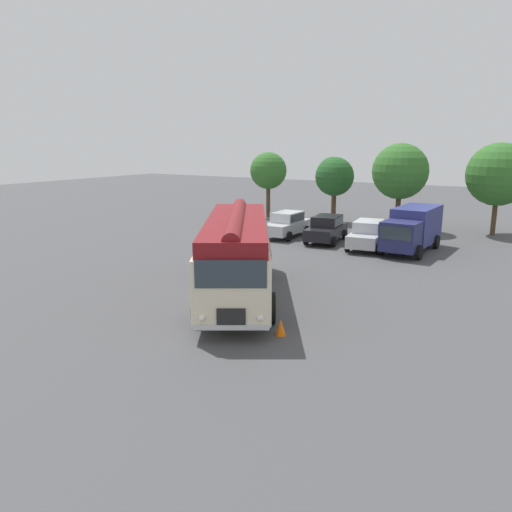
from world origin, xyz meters
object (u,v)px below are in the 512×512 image
at_px(car_mid_right, 368,235).
at_px(box_van, 413,228).
at_px(car_mid_left, 326,229).
at_px(vintage_bus, 237,251).
at_px(traffic_cone, 281,327).
at_px(car_near_left, 287,224).

distance_m(car_mid_right, box_van, 2.56).
bearing_deg(car_mid_left, vintage_bus, -83.19).
height_order(box_van, traffic_cone, box_van).
distance_m(car_near_left, car_mid_right, 5.96).
bearing_deg(car_near_left, car_mid_right, -8.33).
relative_size(car_mid_right, traffic_cone, 7.97).
distance_m(car_near_left, car_mid_left, 2.98).
distance_m(vintage_bus, car_mid_left, 12.67).
distance_m(vintage_bus, car_near_left, 13.59).
relative_size(car_near_left, box_van, 0.72).
xyz_separation_m(vintage_bus, car_mid_left, (-1.50, 12.54, -1.05)).
distance_m(vintage_bus, box_van, 13.24).
distance_m(car_mid_left, car_mid_right, 2.99).
distance_m(car_near_left, traffic_cone, 17.54).
xyz_separation_m(car_near_left, car_mid_right, (5.90, -0.86, 0.00)).
height_order(car_near_left, car_mid_right, same).
height_order(vintage_bus, box_van, vintage_bus).
bearing_deg(car_mid_right, traffic_cone, -81.77).
bearing_deg(traffic_cone, vintage_bus, 141.77).
distance_m(car_mid_left, traffic_cone, 16.16).
bearing_deg(car_mid_left, car_mid_right, -11.89).
height_order(car_near_left, box_van, box_van).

